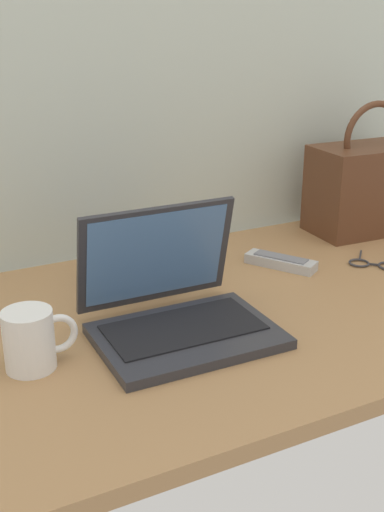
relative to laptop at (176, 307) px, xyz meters
name	(u,v)px	position (x,y,z in m)	size (l,w,h in m)	color
desk	(217,316)	(0.11, 0.04, -0.06)	(1.60, 0.76, 0.03)	#A87A4C
laptop	(176,307)	(0.00, 0.00, 0.00)	(0.31, 0.28, 0.21)	#2D2D33
coffee_mug	(31,339)	(-0.26, -0.01, 0.01)	(0.12, 0.08, 0.10)	white
remote_control_far	(281,262)	(0.34, 0.17, -0.03)	(0.12, 0.16, 0.02)	#B7B7B7
eyeglasses	(374,264)	(0.53, 0.08, -0.04)	(0.14, 0.14, 0.01)	#333338
handbag	(369,186)	(0.69, 0.28, 0.07)	(0.31, 0.18, 0.33)	#59331E
book_stack	(132,269)	(0.02, 0.24, -0.02)	(0.20, 0.16, 0.05)	#595960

